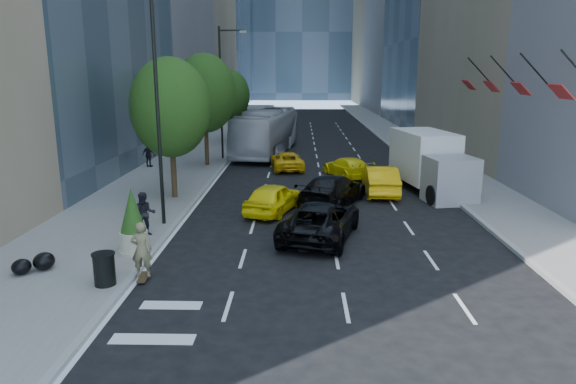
{
  "coord_description": "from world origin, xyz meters",
  "views": [
    {
      "loc": [
        -0.38,
        -18.06,
        6.79
      ],
      "look_at": [
        -0.9,
        4.12,
        1.6
      ],
      "focal_mm": 32.0,
      "sensor_mm": 36.0,
      "label": 1
    }
  ],
  "objects_px": {
    "skateboarder": "(142,253)",
    "city_bus": "(267,132)",
    "black_sedan_mercedes": "(333,190)",
    "planter_shrub": "(133,222)",
    "box_truck": "(430,162)",
    "trash_can": "(104,270)",
    "black_sedan_lincoln": "(321,220)"
  },
  "relations": [
    {
      "from": "planter_shrub",
      "to": "black_sedan_mercedes",
      "type": "bearing_deg",
      "value": 44.7
    },
    {
      "from": "skateboarder",
      "to": "planter_shrub",
      "type": "distance_m",
      "value": 2.51
    },
    {
      "from": "black_sedan_mercedes",
      "to": "box_truck",
      "type": "height_order",
      "value": "box_truck"
    },
    {
      "from": "black_sedan_mercedes",
      "to": "city_bus",
      "type": "distance_m",
      "value": 18.07
    },
    {
      "from": "box_truck",
      "to": "planter_shrub",
      "type": "xyz_separation_m",
      "value": [
        -13.75,
        -11.17,
        -0.39
      ]
    },
    {
      "from": "skateboarder",
      "to": "trash_can",
      "type": "height_order",
      "value": "skateboarder"
    },
    {
      "from": "skateboarder",
      "to": "box_truck",
      "type": "bearing_deg",
      "value": -139.23
    },
    {
      "from": "black_sedan_lincoln",
      "to": "box_truck",
      "type": "xyz_separation_m",
      "value": [
        6.65,
        8.78,
        0.95
      ]
    },
    {
      "from": "trash_can",
      "to": "planter_shrub",
      "type": "xyz_separation_m",
      "value": [
        0.0,
        3.01,
        0.68
      ]
    },
    {
      "from": "black_sedan_lincoln",
      "to": "black_sedan_mercedes",
      "type": "relative_size",
      "value": 1.01
    },
    {
      "from": "trash_can",
      "to": "planter_shrub",
      "type": "distance_m",
      "value": 3.08
    },
    {
      "from": "skateboarder",
      "to": "box_truck",
      "type": "distance_m",
      "value": 18.54
    },
    {
      "from": "city_bus",
      "to": "trash_can",
      "type": "distance_m",
      "value": 28.55
    },
    {
      "from": "skateboarder",
      "to": "trash_can",
      "type": "relative_size",
      "value": 1.88
    },
    {
      "from": "planter_shrub",
      "to": "skateboarder",
      "type": "bearing_deg",
      "value": -66.25
    },
    {
      "from": "skateboarder",
      "to": "black_sedan_lincoln",
      "type": "distance_m",
      "value": 7.68
    },
    {
      "from": "skateboarder",
      "to": "box_truck",
      "type": "xyz_separation_m",
      "value": [
        12.75,
        13.44,
        0.78
      ]
    },
    {
      "from": "planter_shrub",
      "to": "trash_can",
      "type": "bearing_deg",
      "value": -90.0
    },
    {
      "from": "black_sedan_mercedes",
      "to": "planter_shrub",
      "type": "bearing_deg",
      "value": 68.56
    },
    {
      "from": "skateboarder",
      "to": "city_bus",
      "type": "height_order",
      "value": "city_bus"
    },
    {
      "from": "box_truck",
      "to": "skateboarder",
      "type": "bearing_deg",
      "value": -143.27
    },
    {
      "from": "box_truck",
      "to": "trash_can",
      "type": "distance_m",
      "value": 19.77
    },
    {
      "from": "black_sedan_mercedes",
      "to": "box_truck",
      "type": "distance_m",
      "value": 6.76
    },
    {
      "from": "trash_can",
      "to": "city_bus",
      "type": "bearing_deg",
      "value": 83.15
    },
    {
      "from": "box_truck",
      "to": "planter_shrub",
      "type": "relative_size",
      "value": 2.98
    },
    {
      "from": "skateboarder",
      "to": "black_sedan_mercedes",
      "type": "bearing_deg",
      "value": -130.16
    },
    {
      "from": "city_bus",
      "to": "black_sedan_lincoln",
      "type": "bearing_deg",
      "value": -72.23
    },
    {
      "from": "skateboarder",
      "to": "planter_shrub",
      "type": "xyz_separation_m",
      "value": [
        -1.0,
        2.27,
        0.39
      ]
    },
    {
      "from": "skateboarder",
      "to": "city_bus",
      "type": "xyz_separation_m",
      "value": [
        2.4,
        27.58,
        0.92
      ]
    },
    {
      "from": "skateboarder",
      "to": "box_truck",
      "type": "height_order",
      "value": "box_truck"
    },
    {
      "from": "planter_shrub",
      "to": "city_bus",
      "type": "bearing_deg",
      "value": 82.35
    },
    {
      "from": "skateboarder",
      "to": "black_sedan_lincoln",
      "type": "height_order",
      "value": "skateboarder"
    }
  ]
}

